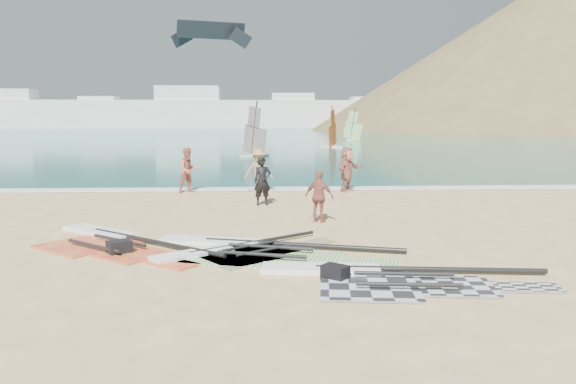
{
  "coord_description": "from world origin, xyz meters",
  "views": [
    {
      "loc": [
        0.01,
        -13.46,
        3.35
      ],
      "look_at": [
        0.93,
        4.0,
        1.0
      ],
      "focal_mm": 35.0,
      "sensor_mm": 36.0,
      "label": 1
    }
  ],
  "objects_px": {
    "rig_green": "(252,249)",
    "gear_bag_near": "(119,248)",
    "rig_red": "(111,241)",
    "beachgoer_mid": "(259,171)",
    "person_wetsuit": "(262,181)",
    "beachgoer_back": "(319,197)",
    "rig_orange": "(235,252)",
    "beachgoer_right": "(347,169)",
    "gear_bag_far": "(335,273)",
    "beachgoer_left": "(189,170)",
    "rig_grey": "(379,277)"
  },
  "relations": [
    {
      "from": "rig_red",
      "to": "gear_bag_near",
      "type": "xyz_separation_m",
      "value": [
        0.54,
        -1.27,
        0.12
      ]
    },
    {
      "from": "beachgoer_left",
      "to": "gear_bag_near",
      "type": "bearing_deg",
      "value": -123.26
    },
    {
      "from": "gear_bag_near",
      "to": "beachgoer_left",
      "type": "xyz_separation_m",
      "value": [
        0.32,
        11.35,
        0.83
      ]
    },
    {
      "from": "rig_green",
      "to": "gear_bag_far",
      "type": "xyz_separation_m",
      "value": [
        1.75,
        -2.58,
        0.1
      ]
    },
    {
      "from": "rig_grey",
      "to": "beachgoer_back",
      "type": "distance_m",
      "value": 6.48
    },
    {
      "from": "rig_red",
      "to": "beachgoer_mid",
      "type": "bearing_deg",
      "value": 107.76
    },
    {
      "from": "rig_green",
      "to": "rig_orange",
      "type": "relative_size",
      "value": 1.36
    },
    {
      "from": "gear_bag_far",
      "to": "person_wetsuit",
      "type": "relative_size",
      "value": 0.28
    },
    {
      "from": "rig_orange",
      "to": "beachgoer_back",
      "type": "relative_size",
      "value": 2.79
    },
    {
      "from": "gear_bag_near",
      "to": "beachgoer_left",
      "type": "bearing_deg",
      "value": 88.39
    },
    {
      "from": "rig_green",
      "to": "beachgoer_right",
      "type": "distance_m",
      "value": 11.98
    },
    {
      "from": "rig_grey",
      "to": "beachgoer_back",
      "type": "bearing_deg",
      "value": 101.53
    },
    {
      "from": "beachgoer_right",
      "to": "gear_bag_near",
      "type": "bearing_deg",
      "value": -173.71
    },
    {
      "from": "rig_green",
      "to": "rig_orange",
      "type": "height_order",
      "value": "rig_green"
    },
    {
      "from": "rig_green",
      "to": "gear_bag_far",
      "type": "height_order",
      "value": "gear_bag_far"
    },
    {
      "from": "rig_red",
      "to": "person_wetsuit",
      "type": "bearing_deg",
      "value": 96.77
    },
    {
      "from": "person_wetsuit",
      "to": "beachgoer_mid",
      "type": "distance_m",
      "value": 3.47
    },
    {
      "from": "beachgoer_left",
      "to": "rig_grey",
      "type": "bearing_deg",
      "value": -99.62
    },
    {
      "from": "person_wetsuit",
      "to": "beachgoer_right",
      "type": "bearing_deg",
      "value": 32.53
    },
    {
      "from": "beachgoer_back",
      "to": "rig_orange",
      "type": "bearing_deg",
      "value": 90.23
    },
    {
      "from": "rig_red",
      "to": "gear_bag_far",
      "type": "relative_size",
      "value": 10.08
    },
    {
      "from": "gear_bag_far",
      "to": "person_wetsuit",
      "type": "distance_m",
      "value": 10.12
    },
    {
      "from": "rig_orange",
      "to": "beachgoer_right",
      "type": "height_order",
      "value": "beachgoer_right"
    },
    {
      "from": "rig_orange",
      "to": "beachgoer_left",
      "type": "relative_size",
      "value": 2.33
    },
    {
      "from": "rig_green",
      "to": "beachgoer_right",
      "type": "height_order",
      "value": "beachgoer_right"
    },
    {
      "from": "gear_bag_far",
      "to": "beachgoer_back",
      "type": "xyz_separation_m",
      "value": [
        0.35,
        6.38,
        0.68
      ]
    },
    {
      "from": "rig_orange",
      "to": "rig_grey",
      "type": "bearing_deg",
      "value": -73.47
    },
    {
      "from": "rig_red",
      "to": "person_wetsuit",
      "type": "distance_m",
      "value": 7.57
    },
    {
      "from": "rig_grey",
      "to": "beachgoer_mid",
      "type": "height_order",
      "value": "beachgoer_mid"
    },
    {
      "from": "rig_orange",
      "to": "gear_bag_near",
      "type": "relative_size",
      "value": 8.58
    },
    {
      "from": "rig_red",
      "to": "beachgoer_back",
      "type": "xyz_separation_m",
      "value": [
        5.88,
        2.69,
        0.78
      ]
    },
    {
      "from": "beachgoer_back",
      "to": "beachgoer_mid",
      "type": "bearing_deg",
      "value": -42.88
    },
    {
      "from": "beachgoer_left",
      "to": "beachgoer_back",
      "type": "height_order",
      "value": "beachgoer_left"
    },
    {
      "from": "rig_grey",
      "to": "gear_bag_far",
      "type": "bearing_deg",
      "value": -175.71
    },
    {
      "from": "person_wetsuit",
      "to": "beachgoer_mid",
      "type": "relative_size",
      "value": 0.94
    },
    {
      "from": "rig_orange",
      "to": "beachgoer_right",
      "type": "bearing_deg",
      "value": 32.13
    },
    {
      "from": "person_wetsuit",
      "to": "beachgoer_back",
      "type": "bearing_deg",
      "value": -75.82
    },
    {
      "from": "rig_red",
      "to": "beachgoer_mid",
      "type": "xyz_separation_m",
      "value": [
        3.96,
        9.77,
        0.93
      ]
    },
    {
      "from": "rig_green",
      "to": "person_wetsuit",
      "type": "distance_m",
      "value": 7.46
    },
    {
      "from": "rig_red",
      "to": "gear_bag_near",
      "type": "bearing_deg",
      "value": -27.2
    },
    {
      "from": "rig_grey",
      "to": "person_wetsuit",
      "type": "relative_size",
      "value": 3.3
    },
    {
      "from": "person_wetsuit",
      "to": "gear_bag_near",
      "type": "bearing_deg",
      "value": -127.29
    },
    {
      "from": "person_wetsuit",
      "to": "beachgoer_back",
      "type": "distance_m",
      "value": 4.02
    },
    {
      "from": "rig_grey",
      "to": "gear_bag_near",
      "type": "relative_size",
      "value": 11.23
    },
    {
      "from": "rig_green",
      "to": "gear_bag_near",
      "type": "bearing_deg",
      "value": -160.59
    },
    {
      "from": "rig_green",
      "to": "beachgoer_mid",
      "type": "bearing_deg",
      "value": 105.52
    },
    {
      "from": "gear_bag_far",
      "to": "person_wetsuit",
      "type": "xyz_separation_m",
      "value": [
        -1.42,
        9.99,
        0.77
      ]
    },
    {
      "from": "rig_grey",
      "to": "rig_orange",
      "type": "distance_m",
      "value": 3.87
    },
    {
      "from": "beachgoer_left",
      "to": "rig_orange",
      "type": "bearing_deg",
      "value": -109.28
    },
    {
      "from": "beachgoer_back",
      "to": "rig_green",
      "type": "bearing_deg",
      "value": 92.91
    }
  ]
}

